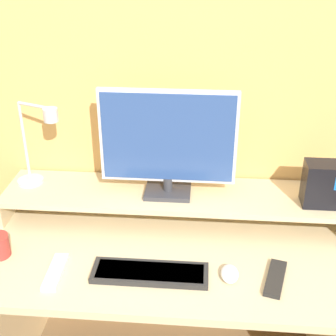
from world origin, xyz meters
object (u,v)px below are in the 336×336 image
at_px(keyboard, 150,273).
at_px(desk_lamp, 38,145).
at_px(monitor, 168,142).
at_px(mouse, 230,274).
at_px(remote_control, 55,272).
at_px(router_dock, 322,184).
at_px(remote_secondary, 275,278).

bearing_deg(keyboard, desk_lamp, 142.05).
relative_size(monitor, mouse, 5.39).
bearing_deg(remote_control, monitor, 46.34).
bearing_deg(router_dock, desk_lamp, 177.35).
distance_m(router_dock, remote_control, 1.01).
xyz_separation_m(desk_lamp, remote_secondary, (0.90, -0.36, -0.29)).
bearing_deg(router_dock, remote_secondary, -120.97).
bearing_deg(keyboard, remote_secondary, 1.26).
bearing_deg(router_dock, monitor, 177.04).
relative_size(keyboard, remote_secondary, 2.07).
relative_size(router_dock, keyboard, 0.43).
distance_m(keyboard, remote_secondary, 0.42).
bearing_deg(monitor, mouse, -55.04).
relative_size(desk_lamp, keyboard, 0.89).
height_order(mouse, remote_control, mouse).
relative_size(router_dock, remote_secondary, 0.90).
height_order(router_dock, remote_secondary, router_dock).
distance_m(monitor, keyboard, 0.49).
distance_m(desk_lamp, remote_secondary, 1.02).
height_order(desk_lamp, router_dock, desk_lamp).
relative_size(router_dock, remote_control, 0.93).
distance_m(desk_lamp, router_dock, 1.10).
bearing_deg(monitor, remote_secondary, -41.30).
bearing_deg(remote_secondary, monitor, 138.70).
bearing_deg(monitor, keyboard, -95.12).
xyz_separation_m(monitor, remote_control, (-0.36, -0.37, -0.33)).
bearing_deg(keyboard, remote_control, -176.59).
bearing_deg(remote_secondary, keyboard, -178.74).
xyz_separation_m(monitor, router_dock, (0.58, -0.03, -0.14)).
relative_size(remote_control, remote_secondary, 0.97).
xyz_separation_m(monitor, remote_secondary, (0.39, -0.34, -0.33)).
bearing_deg(desk_lamp, mouse, -25.76).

